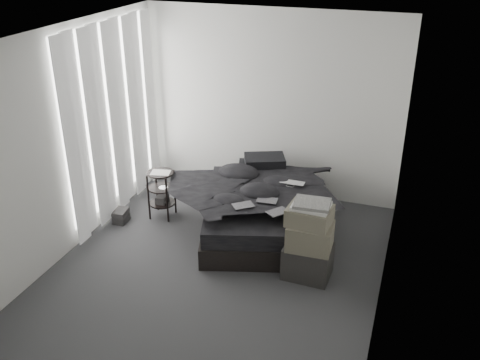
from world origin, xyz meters
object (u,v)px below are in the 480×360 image
(side_stand, at_px, (162,195))
(box_lower, at_px, (308,261))
(laptop, at_px, (292,179))
(bed, at_px, (262,220))

(side_stand, distance_m, box_lower, 2.24)
(laptop, distance_m, side_stand, 1.74)
(bed, relative_size, laptop, 6.24)
(laptop, height_order, side_stand, laptop)
(side_stand, bearing_deg, bed, 4.38)
(bed, xyz_separation_m, side_stand, (-1.36, -0.10, 0.19))
(laptop, xyz_separation_m, side_stand, (-1.68, -0.25, -0.38))
(side_stand, relative_size, box_lower, 1.25)
(bed, bearing_deg, side_stand, 167.45)
(laptop, bearing_deg, box_lower, -63.68)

